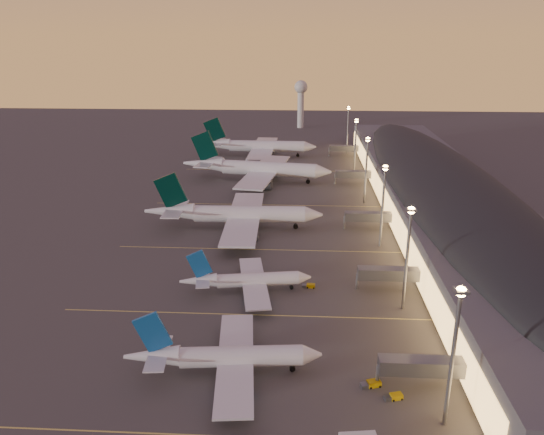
{
  "coord_description": "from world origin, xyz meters",
  "views": [
    {
      "loc": [
        10.96,
        -114.89,
        62.57
      ],
      "look_at": [
        2.0,
        45.0,
        7.0
      ],
      "focal_mm": 35.0,
      "sensor_mm": 36.0,
      "label": 1
    }
  ],
  "objects_px": {
    "airliner_wide_far": "(256,146)",
    "baggage_tug_b": "(371,384)",
    "airliner_narrow_south": "(224,357)",
    "airliner_wide_near": "(234,214)",
    "baggage_tug_c": "(309,286)",
    "baggage_tug_a": "(394,397)",
    "radar_tower": "(301,96)",
    "airliner_narrow_north": "(246,280)",
    "airliner_wide_mid": "(256,169)"
  },
  "relations": [
    {
      "from": "radar_tower",
      "to": "baggage_tug_a",
      "type": "distance_m",
      "value": 295.25
    },
    {
      "from": "airliner_narrow_north",
      "to": "baggage_tug_a",
      "type": "distance_m",
      "value": 51.35
    },
    {
      "from": "airliner_narrow_south",
      "to": "airliner_wide_far",
      "type": "height_order",
      "value": "airliner_wide_far"
    },
    {
      "from": "radar_tower",
      "to": "airliner_wide_near",
      "type": "bearing_deg",
      "value": -95.91
    },
    {
      "from": "radar_tower",
      "to": "baggage_tug_b",
      "type": "height_order",
      "value": "radar_tower"
    },
    {
      "from": "airliner_wide_near",
      "to": "radar_tower",
      "type": "relative_size",
      "value": 1.86
    },
    {
      "from": "radar_tower",
      "to": "baggage_tug_a",
      "type": "xyz_separation_m",
      "value": [
        18.57,
        -293.88,
        -21.42
      ]
    },
    {
      "from": "airliner_narrow_north",
      "to": "airliner_wide_mid",
      "type": "height_order",
      "value": "airliner_wide_mid"
    },
    {
      "from": "airliner_narrow_south",
      "to": "baggage_tug_c",
      "type": "bearing_deg",
      "value": 60.47
    },
    {
      "from": "airliner_narrow_north",
      "to": "airliner_wide_mid",
      "type": "xyz_separation_m",
      "value": [
        -6.69,
        108.47,
        2.5
      ]
    },
    {
      "from": "airliner_wide_mid",
      "to": "baggage_tug_a",
      "type": "xyz_separation_m",
      "value": [
        37.67,
        -149.33,
        -5.16
      ]
    },
    {
      "from": "airliner_wide_near",
      "to": "airliner_wide_mid",
      "type": "relative_size",
      "value": 0.89
    },
    {
      "from": "airliner_narrow_south",
      "to": "airliner_wide_near",
      "type": "height_order",
      "value": "airliner_wide_near"
    },
    {
      "from": "airliner_narrow_south",
      "to": "airliner_narrow_north",
      "type": "distance_m",
      "value": 34.74
    },
    {
      "from": "airliner_wide_far",
      "to": "baggage_tug_c",
      "type": "relative_size",
      "value": 18.92
    },
    {
      "from": "radar_tower",
      "to": "baggage_tug_b",
      "type": "xyz_separation_m",
      "value": [
        14.92,
        -290.44,
        -21.35
      ]
    },
    {
      "from": "airliner_wide_near",
      "to": "airliner_wide_mid",
      "type": "height_order",
      "value": "airliner_wide_mid"
    },
    {
      "from": "baggage_tug_a",
      "to": "baggage_tug_b",
      "type": "bearing_deg",
      "value": 120.67
    },
    {
      "from": "airliner_narrow_north",
      "to": "airliner_wide_mid",
      "type": "distance_m",
      "value": 108.71
    },
    {
      "from": "airliner_wide_mid",
      "to": "baggage_tug_a",
      "type": "distance_m",
      "value": 154.1
    },
    {
      "from": "airliner_narrow_north",
      "to": "airliner_wide_near",
      "type": "xyz_separation_m",
      "value": [
        -8.96,
        46.55,
        1.87
      ]
    },
    {
      "from": "airliner_wide_mid",
      "to": "baggage_tug_a",
      "type": "height_order",
      "value": "airliner_wide_mid"
    },
    {
      "from": "baggage_tug_a",
      "to": "radar_tower",
      "type": "bearing_deg",
      "value": 77.65
    },
    {
      "from": "airliner_wide_mid",
      "to": "airliner_wide_near",
      "type": "bearing_deg",
      "value": -83.51
    },
    {
      "from": "airliner_narrow_south",
      "to": "radar_tower",
      "type": "distance_m",
      "value": 288.63
    },
    {
      "from": "airliner_narrow_north",
      "to": "radar_tower",
      "type": "distance_m",
      "value": 254.02
    },
    {
      "from": "airliner_narrow_south",
      "to": "airliner_narrow_north",
      "type": "bearing_deg",
      "value": 83.24
    },
    {
      "from": "airliner_wide_far",
      "to": "radar_tower",
      "type": "distance_m",
      "value": 97.98
    },
    {
      "from": "baggage_tug_a",
      "to": "baggage_tug_c",
      "type": "xyz_separation_m",
      "value": [
        -14.88,
        43.97,
        -0.0
      ]
    },
    {
      "from": "baggage_tug_c",
      "to": "baggage_tug_b",
      "type": "bearing_deg",
      "value": -69.51
    },
    {
      "from": "airliner_narrow_north",
      "to": "radar_tower",
      "type": "height_order",
      "value": "radar_tower"
    },
    {
      "from": "airliner_narrow_north",
      "to": "airliner_wide_near",
      "type": "relative_size",
      "value": 0.56
    },
    {
      "from": "radar_tower",
      "to": "baggage_tug_a",
      "type": "height_order",
      "value": "radar_tower"
    },
    {
      "from": "airliner_wide_mid",
      "to": "baggage_tug_c",
      "type": "relative_size",
      "value": 19.93
    },
    {
      "from": "baggage_tug_c",
      "to": "airliner_wide_far",
      "type": "bearing_deg",
      "value": 104.78
    },
    {
      "from": "airliner_wide_far",
      "to": "baggage_tug_a",
      "type": "xyz_separation_m",
      "value": [
        41.8,
        -200.15,
        -4.88
      ]
    },
    {
      "from": "airliner_narrow_south",
      "to": "airliner_wide_near",
      "type": "relative_size",
      "value": 0.64
    },
    {
      "from": "airliner_narrow_south",
      "to": "baggage_tug_a",
      "type": "bearing_deg",
      "value": -16.43
    },
    {
      "from": "airliner_wide_far",
      "to": "baggage_tug_c",
      "type": "xyz_separation_m",
      "value": [
        26.92,
        -156.18,
        -4.88
      ]
    },
    {
      "from": "airliner_narrow_north",
      "to": "baggage_tug_c",
      "type": "relative_size",
      "value": 9.85
    },
    {
      "from": "airliner_wide_far",
      "to": "baggage_tug_b",
      "type": "bearing_deg",
      "value": -77.63
    },
    {
      "from": "baggage_tug_a",
      "to": "airliner_narrow_north",
      "type": "bearing_deg",
      "value": 111.2
    },
    {
      "from": "baggage_tug_b",
      "to": "airliner_narrow_north",
      "type": "bearing_deg",
      "value": 108.94
    },
    {
      "from": "airliner_narrow_south",
      "to": "radar_tower",
      "type": "height_order",
      "value": "radar_tower"
    },
    {
      "from": "baggage_tug_a",
      "to": "baggage_tug_c",
      "type": "height_order",
      "value": "baggage_tug_a"
    },
    {
      "from": "airliner_narrow_north",
      "to": "baggage_tug_b",
      "type": "xyz_separation_m",
      "value": [
        27.33,
        -37.42,
        -2.59
      ]
    },
    {
      "from": "radar_tower",
      "to": "airliner_wide_mid",
      "type": "bearing_deg",
      "value": -97.53
    },
    {
      "from": "airliner_wide_mid",
      "to": "radar_tower",
      "type": "bearing_deg",
      "value": 91.07
    },
    {
      "from": "baggage_tug_c",
      "to": "radar_tower",
      "type": "bearing_deg",
      "value": 95.85
    },
    {
      "from": "airliner_wide_far",
      "to": "baggage_tug_c",
      "type": "bearing_deg",
      "value": -78.82
    }
  ]
}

